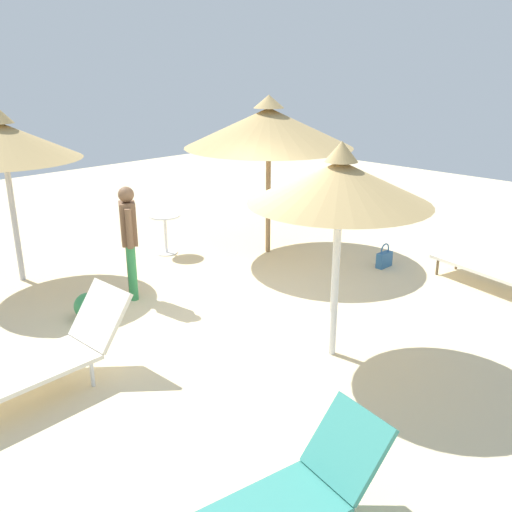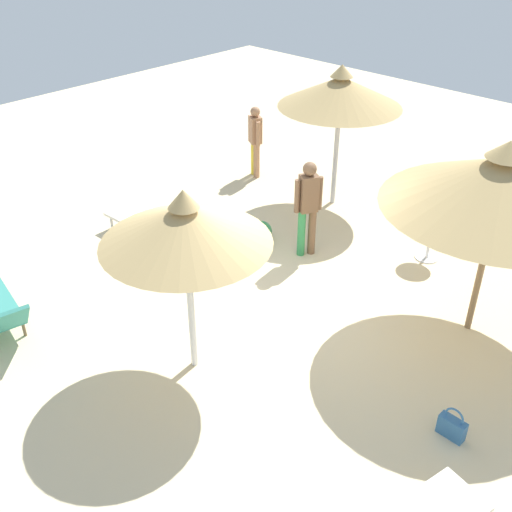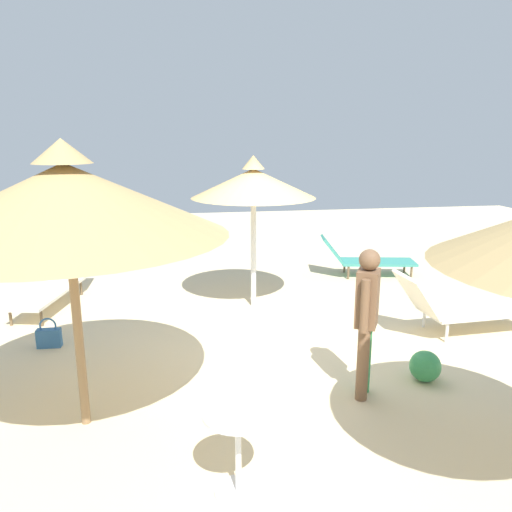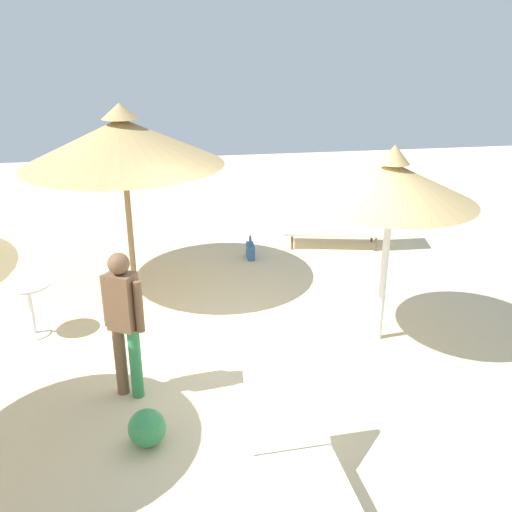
{
  "view_description": "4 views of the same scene",
  "coord_description": "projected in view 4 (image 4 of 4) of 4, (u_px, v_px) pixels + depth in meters",
  "views": [
    {
      "loc": [
        -4.98,
        4.71,
        3.28
      ],
      "look_at": [
        -0.24,
        -0.06,
        0.94
      ],
      "focal_mm": 39.03,
      "sensor_mm": 36.0,
      "label": 1
    },
    {
      "loc": [
        -5.22,
        -4.81,
        5.37
      ],
      "look_at": [
        -0.69,
        -0.48,
        1.47
      ],
      "focal_mm": 42.31,
      "sensor_mm": 36.0,
      "label": 2
    },
    {
      "loc": [
        6.32,
        -1.38,
        2.8
      ],
      "look_at": [
        -0.03,
        -0.31,
        1.22
      ],
      "focal_mm": 34.38,
      "sensor_mm": 36.0,
      "label": 3
    },
    {
      "loc": [
        1.17,
        5.94,
        3.7
      ],
      "look_at": [
        0.18,
        0.08,
        1.33
      ],
      "focal_mm": 39.47,
      "sensor_mm": 36.0,
      "label": 4
    }
  ],
  "objects": [
    {
      "name": "ground",
      "position": [
        269.0,
        355.0,
        7.01
      ],
      "size": [
        24.0,
        24.0,
        0.1
      ],
      "primitive_type": "cube",
      "color": "beige"
    },
    {
      "name": "person_standing_edge",
      "position": [
        124.0,
        317.0,
        5.83
      ],
      "size": [
        0.43,
        0.33,
        1.66
      ],
      "color": "brown",
      "rests_on": "ground"
    },
    {
      "name": "parasol_umbrella_near_right",
      "position": [
        122.0,
        142.0,
        8.04
      ],
      "size": [
        2.93,
        2.93,
        2.79
      ],
      "color": "olive",
      "rests_on": "ground"
    },
    {
      "name": "side_table_round",
      "position": [
        30.0,
        300.0,
        7.23
      ],
      "size": [
        0.55,
        0.55,
        0.72
      ],
      "color": "silver",
      "rests_on": "ground"
    },
    {
      "name": "beach_ball",
      "position": [
        147.0,
        428.0,
        5.37
      ],
      "size": [
        0.37,
        0.37,
        0.37
      ],
      "primitive_type": "sphere",
      "color": "#338C4C",
      "rests_on": "ground"
    },
    {
      "name": "parasol_umbrella_front",
      "position": [
        392.0,
        183.0,
        6.55
      ],
      "size": [
        2.01,
        2.01,
        2.51
      ],
      "color": "white",
      "rests_on": "ground"
    },
    {
      "name": "handbag",
      "position": [
        250.0,
        250.0,
        9.84
      ],
      "size": [
        0.13,
        0.32,
        0.42
      ],
      "color": "#336699",
      "rests_on": "ground"
    },
    {
      "name": "lounge_chair_center",
      "position": [
        310.0,
        487.0,
        4.37
      ],
      "size": [
        0.79,
        2.08,
        0.93
      ],
      "color": "silver",
      "rests_on": "ground"
    },
    {
      "name": "lounge_chair_near_left",
      "position": [
        347.0,
        228.0,
        10.34
      ],
      "size": [
        2.19,
        1.02,
        0.85
      ],
      "color": "silver",
      "rests_on": "ground"
    }
  ]
}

